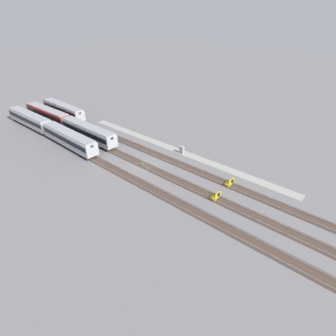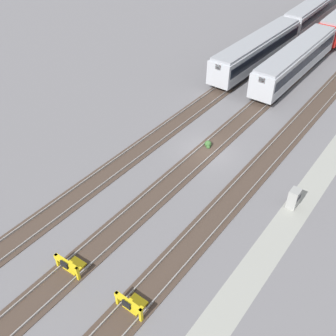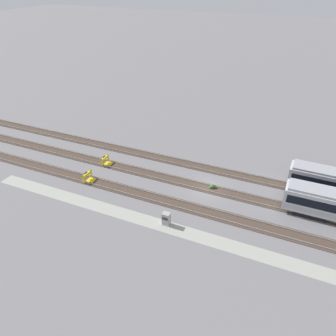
{
  "view_description": "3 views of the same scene",
  "coord_description": "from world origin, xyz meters",
  "px_view_note": "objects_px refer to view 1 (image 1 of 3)",
  "views": [
    {
      "loc": [
        -32.33,
        30.96,
        26.19
      ],
      "look_at": [
        -5.8,
        0.0,
        1.8
      ],
      "focal_mm": 28.0,
      "sensor_mm": 36.0,
      "label": 1
    },
    {
      "loc": [
        -24.74,
        -14.25,
        20.89
      ],
      "look_at": [
        -5.8,
        0.0,
        1.8
      ],
      "focal_mm": 42.0,
      "sensor_mm": 36.0,
      "label": 2
    },
    {
      "loc": [
        10.01,
        -35.65,
        25.71
      ],
      "look_at": [
        -5.8,
        0.0,
        1.8
      ],
      "focal_mm": 35.0,
      "sensor_mm": 36.0,
      "label": 3
    }
  ],
  "objects_px": {
    "subway_car_front_row_left_inner": "(30,119)",
    "bumper_stop_nearest_track": "(230,182)",
    "subway_car_front_row_leftmost": "(69,139)",
    "subway_car_front_row_right_inner": "(88,132)",
    "electrical_cabinet": "(182,150)",
    "bumper_stop_near_inner_track": "(216,196)",
    "weed_clump": "(142,164)",
    "subway_car_front_row_centre": "(48,114)",
    "subway_car_front_row_rightmost": "(63,110)"
  },
  "relations": [
    {
      "from": "subway_car_front_row_right_inner",
      "to": "electrical_cabinet",
      "type": "bearing_deg",
      "value": -156.96
    },
    {
      "from": "bumper_stop_nearest_track",
      "to": "weed_clump",
      "type": "bearing_deg",
      "value": 17.6
    },
    {
      "from": "bumper_stop_nearest_track",
      "to": "electrical_cabinet",
      "type": "xyz_separation_m",
      "value": [
        13.76,
        -3.99,
        0.29
      ]
    },
    {
      "from": "subway_car_front_row_rightmost",
      "to": "electrical_cabinet",
      "type": "bearing_deg",
      "value": -174.21
    },
    {
      "from": "subway_car_front_row_right_inner",
      "to": "subway_car_front_row_rightmost",
      "type": "xyz_separation_m",
      "value": [
        19.07,
        -4.85,
        0.0
      ]
    },
    {
      "from": "subway_car_front_row_centre",
      "to": "subway_car_front_row_rightmost",
      "type": "height_order",
      "value": "same"
    },
    {
      "from": "subway_car_front_row_leftmost",
      "to": "subway_car_front_row_centre",
      "type": "distance_m",
      "value": 19.38
    },
    {
      "from": "weed_clump",
      "to": "subway_car_front_row_left_inner",
      "type": "bearing_deg",
      "value": 7.17
    },
    {
      "from": "subway_car_front_row_centre",
      "to": "subway_car_front_row_right_inner",
      "type": "height_order",
      "value": "same"
    },
    {
      "from": "electrical_cabinet",
      "to": "subway_car_front_row_leftmost",
      "type": "bearing_deg",
      "value": 33.47
    },
    {
      "from": "subway_car_front_row_leftmost",
      "to": "bumper_stop_nearest_track",
      "type": "xyz_separation_m",
      "value": [
        -34.69,
        -9.84,
        -1.53
      ]
    },
    {
      "from": "subway_car_front_row_rightmost",
      "to": "weed_clump",
      "type": "xyz_separation_m",
      "value": [
        -37.22,
        5.19,
        -1.8
      ]
    },
    {
      "from": "bumper_stop_nearest_track",
      "to": "subway_car_front_row_rightmost",
      "type": "bearing_deg",
      "value": 0.06
    },
    {
      "from": "subway_car_front_row_left_inner",
      "to": "weed_clump",
      "type": "bearing_deg",
      "value": -172.83
    },
    {
      "from": "subway_car_front_row_centre",
      "to": "electrical_cabinet",
      "type": "bearing_deg",
      "value": -167.37
    },
    {
      "from": "subway_car_front_row_left_inner",
      "to": "bumper_stop_nearest_track",
      "type": "relative_size",
      "value": 9.02
    },
    {
      "from": "subway_car_front_row_left_inner",
      "to": "weed_clump",
      "type": "height_order",
      "value": "subway_car_front_row_left_inner"
    },
    {
      "from": "subway_car_front_row_left_inner",
      "to": "bumper_stop_near_inner_track",
      "type": "height_order",
      "value": "subway_car_front_row_left_inner"
    },
    {
      "from": "subway_car_front_row_left_inner",
      "to": "bumper_stop_near_inner_track",
      "type": "xyz_separation_m",
      "value": [
        -53.63,
        -4.95,
        -1.53
      ]
    },
    {
      "from": "subway_car_front_row_centre",
      "to": "electrical_cabinet",
      "type": "distance_m",
      "value": 40.67
    },
    {
      "from": "subway_car_front_row_right_inner",
      "to": "bumper_stop_nearest_track",
      "type": "height_order",
      "value": "subway_car_front_row_right_inner"
    },
    {
      "from": "bumper_stop_nearest_track",
      "to": "electrical_cabinet",
      "type": "distance_m",
      "value": 14.34
    },
    {
      "from": "bumper_stop_nearest_track",
      "to": "weed_clump",
      "type": "distance_m",
      "value": 17.36
    },
    {
      "from": "subway_car_front_row_leftmost",
      "to": "electrical_cabinet",
      "type": "xyz_separation_m",
      "value": [
        -20.93,
        -13.84,
        -1.24
      ]
    },
    {
      "from": "subway_car_front_row_rightmost",
      "to": "bumper_stop_nearest_track",
      "type": "relative_size",
      "value": 9.02
    },
    {
      "from": "subway_car_front_row_centre",
      "to": "weed_clump",
      "type": "bearing_deg",
      "value": 179.44
    },
    {
      "from": "subway_car_front_row_right_inner",
      "to": "electrical_cabinet",
      "type": "relative_size",
      "value": 11.25
    },
    {
      "from": "subway_car_front_row_leftmost",
      "to": "subway_car_front_row_rightmost",
      "type": "height_order",
      "value": "same"
    },
    {
      "from": "subway_car_front_row_centre",
      "to": "bumper_stop_nearest_track",
      "type": "height_order",
      "value": "subway_car_front_row_centre"
    },
    {
      "from": "subway_car_front_row_centre",
      "to": "subway_car_front_row_right_inner",
      "type": "bearing_deg",
      "value": 179.95
    },
    {
      "from": "subway_car_front_row_rightmost",
      "to": "bumper_stop_nearest_track",
      "type": "xyz_separation_m",
      "value": [
        -53.76,
        -0.06,
        -1.53
      ]
    },
    {
      "from": "subway_car_front_row_rightmost",
      "to": "bumper_stop_nearest_track",
      "type": "height_order",
      "value": "subway_car_front_row_rightmost"
    },
    {
      "from": "electrical_cabinet",
      "to": "weed_clump",
      "type": "bearing_deg",
      "value": 73.26
    },
    {
      "from": "subway_car_front_row_left_inner",
      "to": "bumper_stop_near_inner_track",
      "type": "relative_size",
      "value": 8.98
    },
    {
      "from": "subway_car_front_row_leftmost",
      "to": "bumper_stop_near_inner_track",
      "type": "relative_size",
      "value": 8.99
    },
    {
      "from": "subway_car_front_row_leftmost",
      "to": "subway_car_front_row_rightmost",
      "type": "xyz_separation_m",
      "value": [
        19.07,
        -9.79,
        0.0
      ]
    },
    {
      "from": "subway_car_front_row_centre",
      "to": "bumper_stop_near_inner_track",
      "type": "xyz_separation_m",
      "value": [
        -53.68,
        0.04,
        -1.53
      ]
    },
    {
      "from": "subway_car_front_row_left_inner",
      "to": "subway_car_front_row_right_inner",
      "type": "distance_m",
      "value": 19.34
    },
    {
      "from": "subway_car_front_row_left_inner",
      "to": "subway_car_front_row_centre",
      "type": "relative_size",
      "value": 1.0
    },
    {
      "from": "subway_car_front_row_rightmost",
      "to": "subway_car_front_row_leftmost",
      "type": "bearing_deg",
      "value": 152.84
    },
    {
      "from": "subway_car_front_row_leftmost",
      "to": "subway_car_front_row_centre",
      "type": "relative_size",
      "value": 1.0
    },
    {
      "from": "subway_car_front_row_leftmost",
      "to": "weed_clump",
      "type": "distance_m",
      "value": 18.81
    },
    {
      "from": "subway_car_front_row_leftmost",
      "to": "weed_clump",
      "type": "height_order",
      "value": "subway_car_front_row_leftmost"
    },
    {
      "from": "subway_car_front_row_right_inner",
      "to": "subway_car_front_row_left_inner",
      "type": "bearing_deg",
      "value": 14.91
    },
    {
      "from": "subway_car_front_row_right_inner",
      "to": "subway_car_front_row_centre",
      "type": "bearing_deg",
      "value": -0.05
    },
    {
      "from": "bumper_stop_near_inner_track",
      "to": "electrical_cabinet",
      "type": "bearing_deg",
      "value": -32.5
    },
    {
      "from": "subway_car_front_row_centre",
      "to": "subway_car_front_row_leftmost",
      "type": "bearing_deg",
      "value": 165.19
    },
    {
      "from": "bumper_stop_near_inner_track",
      "to": "subway_car_front_row_leftmost",
      "type": "bearing_deg",
      "value": 8.0
    },
    {
      "from": "bumper_stop_near_inner_track",
      "to": "electrical_cabinet",
      "type": "height_order",
      "value": "electrical_cabinet"
    },
    {
      "from": "subway_car_front_row_centre",
      "to": "weed_clump",
      "type": "xyz_separation_m",
      "value": [
        -36.89,
        0.36,
        -1.8
      ]
    }
  ]
}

